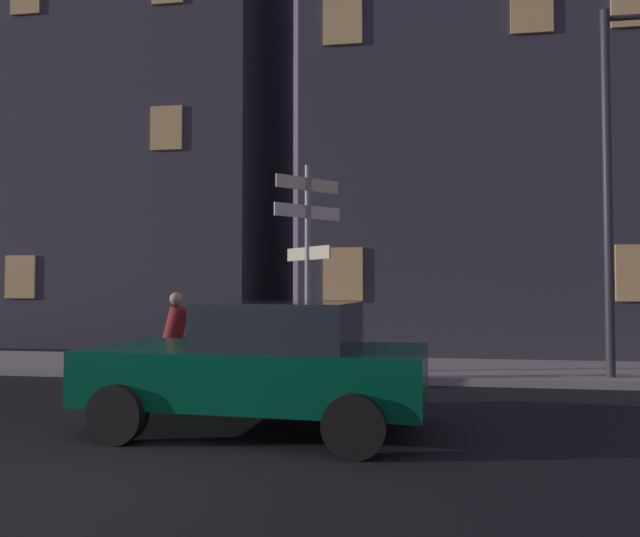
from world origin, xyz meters
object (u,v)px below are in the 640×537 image
Objects in this scene: car_near_right at (264,364)px; cyclist at (179,344)px; street_lamp at (617,162)px; signpost at (308,249)px.

car_near_right is 2.26× the size of cyclist.
street_lamp is 1.57× the size of car_near_right.
signpost is 0.59× the size of street_lamp.
street_lamp is at bearing 1.70° from signpost.
car_near_right is at bearing -88.26° from signpost.
street_lamp is at bearing 11.25° from cyclist.
car_near_right is 3.27m from cyclist.
signpost is at bearing 91.74° from car_near_right.
cyclist is (-7.41, -1.47, -3.14)m from street_lamp.
car_near_right is at bearing -143.15° from street_lamp.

